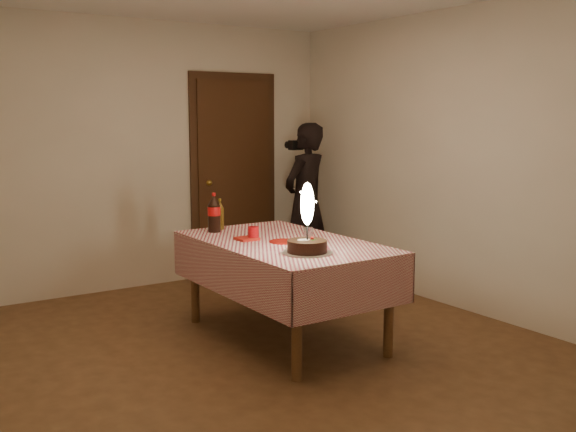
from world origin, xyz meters
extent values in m
cube|color=brown|center=(0.00, 0.00, 0.00)|extent=(4.00, 4.50, 0.01)
cube|color=silver|center=(0.00, 2.25, 1.30)|extent=(4.00, 0.04, 2.60)
cube|color=silver|center=(0.00, -2.25, 1.30)|extent=(4.00, 0.04, 2.60)
cube|color=silver|center=(2.00, 0.00, 1.30)|extent=(0.04, 4.50, 2.60)
cube|color=#472814|center=(1.00, 2.22, 1.02)|extent=(0.85, 0.05, 2.05)
sphere|color=#B28C33|center=(0.68, 2.17, 1.00)|extent=(0.06, 0.06, 0.06)
cube|color=brown|center=(0.27, 0.13, 0.72)|extent=(0.90, 1.60, 0.04)
cylinder|color=brown|center=(-0.12, -0.61, 0.35)|extent=(0.07, 0.07, 0.70)
cylinder|color=brown|center=(0.66, -0.61, 0.35)|extent=(0.07, 0.07, 0.70)
cylinder|color=brown|center=(-0.12, 0.87, 0.35)|extent=(0.07, 0.07, 0.70)
cylinder|color=brown|center=(0.66, 0.87, 0.35)|extent=(0.07, 0.07, 0.70)
cube|color=white|center=(0.27, 0.13, 0.75)|extent=(1.02, 1.72, 0.01)
cube|color=white|center=(0.27, -0.72, 0.57)|extent=(1.02, 0.01, 0.34)
cube|color=white|center=(0.27, 0.99, 0.57)|extent=(1.02, 0.01, 0.34)
cube|color=white|center=(-0.23, 0.13, 0.57)|extent=(0.01, 1.72, 0.34)
cube|color=white|center=(0.77, 0.13, 0.57)|extent=(0.01, 1.72, 0.34)
cylinder|color=white|center=(0.16, -0.32, 0.76)|extent=(0.34, 0.34, 0.01)
cylinder|color=black|center=(0.16, -0.32, 0.80)|extent=(0.27, 0.27, 0.08)
cylinder|color=white|center=(0.14, -0.31, 0.85)|extent=(0.07, 0.07, 0.00)
sphere|color=red|center=(0.19, -0.33, 0.86)|extent=(0.02, 0.02, 0.02)
cube|color=#19721E|center=(0.21, -0.34, 0.85)|extent=(0.02, 0.01, 0.00)
cube|color=#19721E|center=(0.18, -0.35, 0.85)|extent=(0.01, 0.02, 0.00)
cylinder|color=#262628|center=(0.16, -0.32, 0.90)|extent=(0.01, 0.01, 0.12)
ellipsoid|color=#FFF2BF|center=(0.16, -0.32, 1.09)|extent=(0.09, 0.09, 0.29)
sphere|color=white|center=(0.16, -0.32, 0.98)|extent=(0.04, 0.04, 0.04)
cylinder|color=#B0130C|center=(0.24, 0.10, 0.76)|extent=(0.22, 0.22, 0.01)
cylinder|color=#AB0B11|center=(0.10, 0.30, 0.80)|extent=(0.08, 0.08, 0.10)
cylinder|color=silver|center=(0.49, 0.13, 0.80)|extent=(0.07, 0.07, 0.09)
cube|color=#A71C13|center=(0.06, 0.32, 0.76)|extent=(0.15, 0.15, 0.02)
cylinder|color=black|center=(0.02, 0.78, 0.86)|extent=(0.10, 0.10, 0.22)
cylinder|color=red|center=(0.02, 0.78, 0.92)|extent=(0.10, 0.10, 0.07)
cone|color=black|center=(0.02, 0.78, 1.01)|extent=(0.10, 0.10, 0.08)
cylinder|color=red|center=(0.02, 0.78, 1.06)|extent=(0.03, 0.03, 0.02)
cylinder|color=#51370D|center=(0.11, 0.86, 0.84)|extent=(0.06, 0.06, 0.18)
cone|color=#51370D|center=(0.11, 0.86, 0.96)|extent=(0.06, 0.06, 0.06)
cylinder|color=olive|center=(0.11, 0.86, 1.00)|extent=(0.02, 0.02, 0.02)
imported|color=black|center=(1.58, 1.73, 0.81)|extent=(0.68, 0.56, 1.61)
cube|color=black|center=(1.54, 1.86, 1.38)|extent=(0.15, 0.13, 0.10)
cylinder|color=black|center=(1.51, 1.93, 1.38)|extent=(0.10, 0.10, 0.08)
camera|label=1|loc=(-2.44, -4.01, 1.69)|focal=42.00mm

